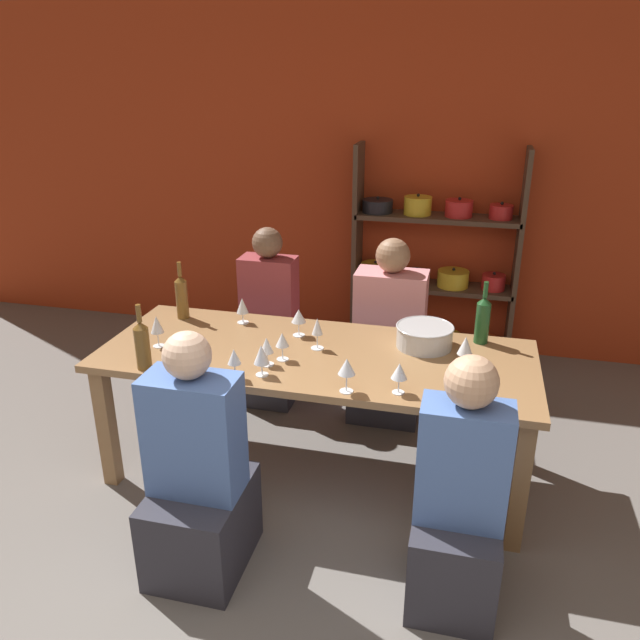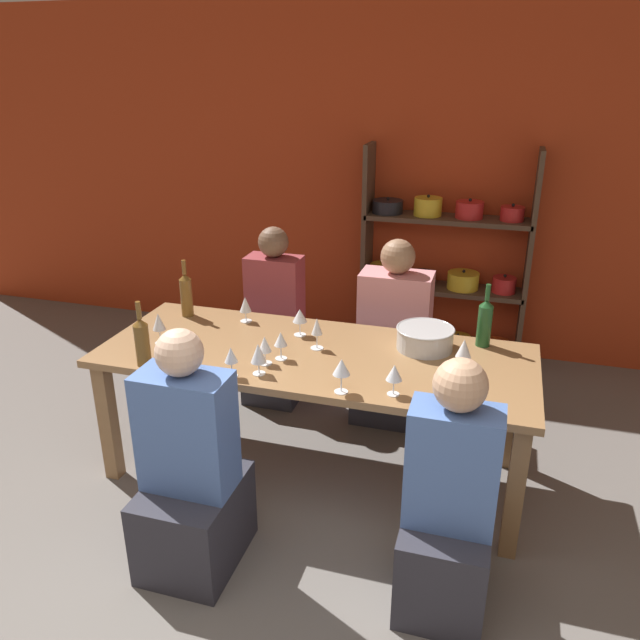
{
  "view_description": "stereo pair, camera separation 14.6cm",
  "coord_description": "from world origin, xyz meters",
  "px_view_note": "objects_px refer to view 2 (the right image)",
  "views": [
    {
      "loc": [
        0.57,
        -1.12,
        2.18
      ],
      "look_at": [
        -0.19,
        1.93,
        0.91
      ],
      "focal_mm": 35.0,
      "sensor_mm": 36.0,
      "label": 1
    },
    {
      "loc": [
        0.71,
        -1.09,
        2.18
      ],
      "look_at": [
        -0.19,
        1.93,
        0.91
      ],
      "focal_mm": 35.0,
      "sensor_mm": 36.0,
      "label": 2
    }
  ],
  "objects_px": {
    "wine_glass_red_a": "(394,373)",
    "wine_glass_red_d": "(300,316)",
    "shelf_unit": "(442,278)",
    "mixing_bowl": "(425,337)",
    "wine_glass_red_c": "(159,323)",
    "wine_glass_red_e": "(245,305)",
    "wine_bottle_amber": "(186,294)",
    "wine_glass_empty_c": "(341,368)",
    "person_near_b": "(448,519)",
    "wine_glass_red_b": "(464,349)",
    "dining_table": "(315,367)",
    "wine_glass_empty_b": "(265,345)",
    "wine_glass_empty_d": "(281,340)",
    "wine_glass_white_c": "(317,328)",
    "person_far_b": "(276,336)",
    "wine_glass_white_a": "(231,356)",
    "wine_glass_white_b": "(258,354)",
    "wine_bottle_green": "(142,341)",
    "person_near_a": "(191,482)",
    "person_far_a": "(393,352)",
    "wine_bottle_dark": "(485,322)"
  },
  "relations": [
    {
      "from": "wine_glass_white_c",
      "to": "person_far_b",
      "type": "distance_m",
      "value": 1.01
    },
    {
      "from": "person_near_a",
      "to": "wine_glass_white_c",
      "type": "bearing_deg",
      "value": 69.61
    },
    {
      "from": "wine_bottle_amber",
      "to": "person_near_a",
      "type": "xyz_separation_m",
      "value": [
        0.58,
        -1.13,
        -0.47
      ]
    },
    {
      "from": "wine_glass_red_c",
      "to": "wine_glass_empty_d",
      "type": "distance_m",
      "value": 0.71
    },
    {
      "from": "person_far_a",
      "to": "person_far_b",
      "type": "relative_size",
      "value": 0.98
    },
    {
      "from": "wine_bottle_green",
      "to": "wine_glass_red_b",
      "type": "bearing_deg",
      "value": 13.33
    },
    {
      "from": "person_near_a",
      "to": "shelf_unit",
      "type": "bearing_deg",
      "value": 72.59
    },
    {
      "from": "wine_glass_red_e",
      "to": "wine_glass_white_b",
      "type": "height_order",
      "value": "wine_glass_white_b"
    },
    {
      "from": "wine_glass_empty_d",
      "to": "wine_glass_white_c",
      "type": "xyz_separation_m",
      "value": [
        0.14,
        0.18,
        0.01
      ]
    },
    {
      "from": "shelf_unit",
      "to": "person_far_a",
      "type": "distance_m",
      "value": 1.02
    },
    {
      "from": "mixing_bowl",
      "to": "wine_glass_white_c",
      "type": "distance_m",
      "value": 0.59
    },
    {
      "from": "shelf_unit",
      "to": "dining_table",
      "type": "height_order",
      "value": "shelf_unit"
    },
    {
      "from": "wine_bottle_green",
      "to": "person_near_a",
      "type": "height_order",
      "value": "person_near_a"
    },
    {
      "from": "wine_glass_red_c",
      "to": "wine_glass_white_b",
      "type": "bearing_deg",
      "value": -16.12
    },
    {
      "from": "wine_glass_white_a",
      "to": "wine_glass_empty_d",
      "type": "bearing_deg",
      "value": 57.59
    },
    {
      "from": "wine_glass_red_d",
      "to": "person_far_b",
      "type": "xyz_separation_m",
      "value": [
        -0.38,
        0.6,
        -0.42
      ]
    },
    {
      "from": "dining_table",
      "to": "wine_glass_red_d",
      "type": "relative_size",
      "value": 14.6
    },
    {
      "from": "wine_bottle_dark",
      "to": "person_far_a",
      "type": "height_order",
      "value": "person_far_a"
    },
    {
      "from": "wine_bottle_amber",
      "to": "wine_glass_empty_c",
      "type": "distance_m",
      "value": 1.35
    },
    {
      "from": "wine_glass_red_a",
      "to": "wine_glass_red_d",
      "type": "xyz_separation_m",
      "value": [
        -0.64,
        0.54,
        0.01
      ]
    },
    {
      "from": "wine_glass_empty_d",
      "to": "person_near_b",
      "type": "xyz_separation_m",
      "value": [
        0.96,
        -0.63,
        -0.43
      ]
    },
    {
      "from": "wine_glass_white_a",
      "to": "wine_glass_red_e",
      "type": "relative_size",
      "value": 1.0
    },
    {
      "from": "shelf_unit",
      "to": "wine_glass_red_c",
      "type": "height_order",
      "value": "shelf_unit"
    },
    {
      "from": "person_far_b",
      "to": "wine_glass_white_a",
      "type": "bearing_deg",
      "value": 100.41
    },
    {
      "from": "shelf_unit",
      "to": "wine_glass_red_b",
      "type": "distance_m",
      "value": 1.85
    },
    {
      "from": "shelf_unit",
      "to": "mixing_bowl",
      "type": "bearing_deg",
      "value": -87.52
    },
    {
      "from": "dining_table",
      "to": "wine_glass_empty_b",
      "type": "relative_size",
      "value": 15.21
    },
    {
      "from": "wine_glass_red_c",
      "to": "person_far_b",
      "type": "height_order",
      "value": "person_far_b"
    },
    {
      "from": "wine_glass_empty_b",
      "to": "wine_bottle_amber",
      "type": "bearing_deg",
      "value": 144.84
    },
    {
      "from": "person_far_b",
      "to": "wine_glass_white_c",
      "type": "bearing_deg",
      "value": 125.05
    },
    {
      "from": "wine_glass_red_c",
      "to": "wine_glass_red_e",
      "type": "relative_size",
      "value": 1.14
    },
    {
      "from": "wine_glass_white_a",
      "to": "wine_glass_white_b",
      "type": "bearing_deg",
      "value": 28.62
    },
    {
      "from": "wine_glass_white_b",
      "to": "wine_bottle_dark",
      "type": "bearing_deg",
      "value": 32.73
    },
    {
      "from": "wine_bottle_green",
      "to": "person_near_b",
      "type": "relative_size",
      "value": 0.3
    },
    {
      "from": "wine_bottle_amber",
      "to": "wine_glass_red_d",
      "type": "bearing_deg",
      "value": -6.93
    },
    {
      "from": "wine_glass_white_b",
      "to": "wine_bottle_amber",
      "type": "bearing_deg",
      "value": 139.46
    },
    {
      "from": "wine_bottle_dark",
      "to": "wine_glass_red_c",
      "type": "xyz_separation_m",
      "value": [
        -1.72,
        -0.49,
        -0.02
      ]
    },
    {
      "from": "wine_glass_white_a",
      "to": "wine_glass_red_d",
      "type": "height_order",
      "value": "wine_glass_red_d"
    },
    {
      "from": "wine_bottle_amber",
      "to": "wine_glass_red_a",
      "type": "relative_size",
      "value": 2.31
    },
    {
      "from": "wine_bottle_dark",
      "to": "wine_glass_red_a",
      "type": "xyz_separation_m",
      "value": [
        -0.37,
        -0.7,
        -0.03
      ]
    },
    {
      "from": "person_near_b",
      "to": "wine_glass_red_d",
      "type": "bearing_deg",
      "value": 135.18
    },
    {
      "from": "wine_bottle_amber",
      "to": "wine_glass_empty_b",
      "type": "xyz_separation_m",
      "value": [
        0.71,
        -0.5,
        -0.03
      ]
    },
    {
      "from": "person_near_b",
      "to": "wine_glass_red_b",
      "type": "bearing_deg",
      "value": 92.36
    },
    {
      "from": "shelf_unit",
      "to": "wine_glass_red_a",
      "type": "distance_m",
      "value": 2.15
    },
    {
      "from": "wine_glass_red_b",
      "to": "wine_glass_red_c",
      "type": "distance_m",
      "value": 1.64
    },
    {
      "from": "wine_glass_red_b",
      "to": "person_near_b",
      "type": "xyz_separation_m",
      "value": [
        0.03,
        -0.74,
        -0.45
      ]
    },
    {
      "from": "wine_glass_empty_c",
      "to": "person_far_b",
      "type": "distance_m",
      "value": 1.49
    },
    {
      "from": "wine_bottle_green",
      "to": "dining_table",
      "type": "bearing_deg",
      "value": 26.18
    },
    {
      "from": "wine_glass_red_c",
      "to": "wine_glass_red_b",
      "type": "bearing_deg",
      "value": 3.88
    },
    {
      "from": "mixing_bowl",
      "to": "wine_glass_red_a",
      "type": "xyz_separation_m",
      "value": [
        -0.07,
        -0.56,
        0.04
      ]
    }
  ]
}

